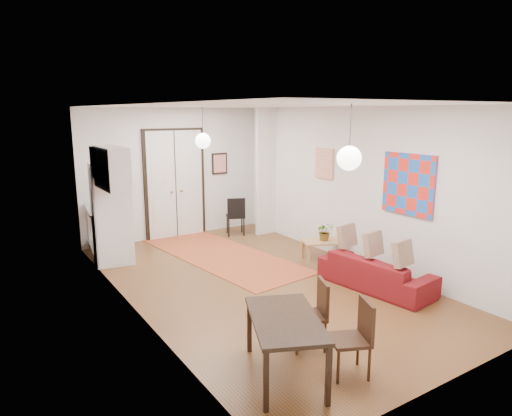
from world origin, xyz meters
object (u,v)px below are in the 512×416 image
sofa (376,272)px  dining_table (285,324)px  kitchen_counter (105,224)px  dining_chair_near (304,307)px  black_side_chair (234,212)px  dining_chair_far (344,330)px  fridge (111,213)px  coffee_table (324,243)px

sofa → dining_table: size_ratio=1.33×
kitchen_counter → dining_table: kitchen_counter is taller
kitchen_counter → dining_chair_near: bearing=-69.7°
dining_table → black_side_chair: 5.93m
kitchen_counter → dining_chair_far: bearing=-71.2°
sofa → fridge: fridge is taller
coffee_table → dining_chair_near: bearing=-135.4°
coffee_table → black_side_chair: (-0.54, 2.56, 0.20)m
fridge → black_side_chair: bearing=18.7°
dining_chair_near → black_side_chair: size_ratio=0.94×
kitchen_counter → fridge: size_ratio=0.70×
coffee_table → kitchen_counter: size_ratio=0.71×
fridge → dining_chair_near: bearing=-68.4°
kitchen_counter → sofa: bearing=-44.2°
dining_chair_near → black_side_chair: bearing=-176.7°
sofa → dining_table: (-2.72, -1.22, 0.33)m
kitchen_counter → dining_chair_far: kitchen_counter is taller
sofa → kitchen_counter: kitchen_counter is taller
dining_chair_far → dining_table: bearing=-90.1°
dining_chair_far → coffee_table: bearing=166.0°
sofa → dining_chair_far: size_ratio=2.22×
sofa → dining_chair_near: (-2.12, -0.79, 0.21)m
coffee_table → black_side_chair: bearing=101.9°
sofa → black_side_chair: size_ratio=2.09×
fridge → sofa: bearing=-40.6°
coffee_table → dining_table: size_ratio=0.67×
dining_table → sofa: bearing=24.2°
dining_table → dining_chair_near: (0.60, 0.43, -0.12)m
dining_table → dining_chair_near: dining_chair_near is taller
coffee_table → dining_table: (-3.02, -2.82, 0.28)m
sofa → kitchen_counter: bearing=30.3°
sofa → fridge: bearing=33.8°
coffee_table → black_side_chair: size_ratio=1.06×
kitchen_counter → dining_chair_near: 5.02m
dining_chair_far → black_side_chair: (1.88, 5.66, 0.04)m
kitchen_counter → black_side_chair: kitchen_counter is taller
fridge → black_side_chair: (2.94, 0.56, -0.43)m
kitchen_counter → fridge: 0.59m
black_side_chair → sofa: bearing=116.5°
kitchen_counter → dining_chair_far: 5.70m
coffee_table → dining_chair_far: dining_chair_far is taller
sofa → coffee_table: 1.63m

